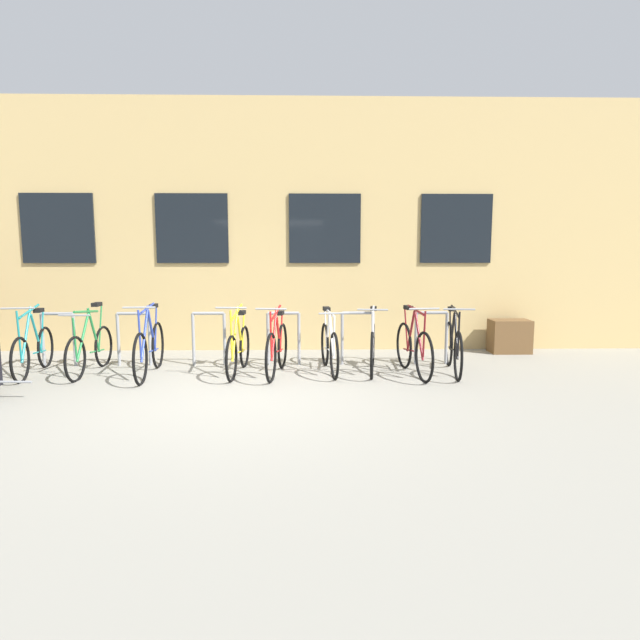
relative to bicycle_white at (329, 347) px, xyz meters
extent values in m
plane|color=gray|center=(-1.21, -1.42, -0.38)|extent=(42.00, 42.00, 0.00)
cube|color=tan|center=(-1.21, 5.15, 1.90)|extent=(28.00, 6.73, 4.55)
cube|color=black|center=(-4.81, 1.76, 1.86)|extent=(1.30, 0.04, 1.24)
cube|color=black|center=(-2.41, 1.76, 1.86)|extent=(1.30, 0.04, 1.24)
cube|color=black|center=(-0.01, 1.76, 1.86)|extent=(1.30, 0.04, 1.24)
cube|color=black|center=(2.39, 1.76, 1.86)|extent=(1.30, 0.04, 1.24)
cylinder|color=gray|center=(-4.57, 0.48, 0.04)|extent=(0.05, 0.05, 0.84)
cylinder|color=gray|center=(-4.07, 0.48, 0.04)|extent=(0.05, 0.05, 0.84)
cylinder|color=gray|center=(-4.32, 0.48, 0.46)|extent=(0.50, 0.05, 0.05)
cylinder|color=gray|center=(-3.37, 0.48, 0.04)|extent=(0.05, 0.05, 0.84)
cylinder|color=gray|center=(-2.87, 0.48, 0.04)|extent=(0.05, 0.05, 0.84)
cylinder|color=gray|center=(-3.12, 0.48, 0.46)|extent=(0.50, 0.05, 0.05)
cylinder|color=gray|center=(-2.17, 0.48, 0.04)|extent=(0.05, 0.05, 0.84)
cylinder|color=gray|center=(-1.67, 0.48, 0.04)|extent=(0.05, 0.05, 0.84)
cylinder|color=gray|center=(-1.92, 0.48, 0.46)|extent=(0.50, 0.05, 0.05)
cylinder|color=gray|center=(-0.97, 0.48, 0.04)|extent=(0.05, 0.05, 0.84)
cylinder|color=gray|center=(-0.47, 0.48, 0.04)|extent=(0.05, 0.05, 0.84)
cylinder|color=gray|center=(-0.72, 0.48, 0.46)|extent=(0.50, 0.05, 0.05)
cylinder|color=gray|center=(0.23, 0.48, 0.04)|extent=(0.05, 0.05, 0.84)
cylinder|color=gray|center=(0.73, 0.48, 0.04)|extent=(0.05, 0.05, 0.84)
cylinder|color=gray|center=(0.48, 0.48, 0.46)|extent=(0.50, 0.05, 0.05)
cylinder|color=gray|center=(1.43, 0.48, 0.04)|extent=(0.05, 0.05, 0.84)
cylinder|color=gray|center=(1.93, 0.48, 0.04)|extent=(0.05, 0.05, 0.84)
cylinder|color=gray|center=(1.68, 0.48, 0.46)|extent=(0.50, 0.05, 0.05)
torus|color=black|center=(-0.05, 0.48, -0.05)|extent=(0.12, 0.70, 0.70)
torus|color=black|center=(0.05, -0.48, -0.05)|extent=(0.12, 0.70, 0.70)
cylinder|color=silver|center=(0.02, -0.22, 0.22)|extent=(0.09, 0.46, 0.65)
cylinder|color=silver|center=(-0.02, 0.15, 0.21)|extent=(0.07, 0.34, 0.64)
cylinder|color=silver|center=(0.01, -0.07, 0.53)|extent=(0.12, 0.74, 0.05)
cylinder|color=silver|center=(-0.03, 0.24, -0.07)|extent=(0.08, 0.49, 0.07)
cylinder|color=silver|center=(-0.04, 0.39, 0.24)|extent=(0.05, 0.20, 0.58)
cylinder|color=silver|center=(0.05, -0.46, 0.24)|extent=(0.04, 0.08, 0.59)
cube|color=black|center=(-0.03, 0.30, 0.55)|extent=(0.12, 0.21, 0.06)
cylinder|color=gray|center=(0.05, -0.43, 0.57)|extent=(0.44, 0.07, 0.03)
torus|color=black|center=(-1.34, 0.37, -0.06)|extent=(0.09, 0.68, 0.68)
torus|color=black|center=(-1.41, -0.59, -0.06)|extent=(0.09, 0.68, 0.68)
cylinder|color=yellow|center=(-1.39, -0.33, 0.26)|extent=(0.07, 0.46, 0.76)
cylinder|color=yellow|center=(-1.36, 0.04, 0.19)|extent=(0.06, 0.33, 0.60)
cylinder|color=yellow|center=(-1.38, -0.18, 0.55)|extent=(0.09, 0.74, 0.19)
cylinder|color=yellow|center=(-1.36, 0.13, -0.08)|extent=(0.06, 0.48, 0.07)
cylinder|color=yellow|center=(-1.35, 0.28, 0.21)|extent=(0.04, 0.20, 0.55)
cylinder|color=yellow|center=(-1.41, -0.57, 0.29)|extent=(0.03, 0.08, 0.69)
cube|color=black|center=(-1.35, 0.19, 0.51)|extent=(0.11, 0.21, 0.06)
cylinder|color=gray|center=(-1.41, -0.54, 0.66)|extent=(0.44, 0.06, 0.03)
torus|color=black|center=(-2.71, 0.34, -0.03)|extent=(0.08, 0.75, 0.74)
torus|color=black|center=(-2.64, -0.75, -0.03)|extent=(0.08, 0.75, 0.74)
cylinder|color=#233893|center=(-2.66, -0.45, 0.29)|extent=(0.07, 0.53, 0.76)
cylinder|color=#233893|center=(-2.68, -0.02, 0.25)|extent=(0.06, 0.40, 0.69)
cylinder|color=#233893|center=(-2.67, -0.27, 0.62)|extent=(0.09, 0.86, 0.10)
cylinder|color=#233893|center=(-2.69, 0.07, -0.05)|extent=(0.06, 0.55, 0.08)
cylinder|color=#233893|center=(-2.70, 0.25, 0.28)|extent=(0.04, 0.20, 0.62)
cylinder|color=#233893|center=(-2.64, -0.72, 0.31)|extent=(0.03, 0.08, 0.68)
cube|color=black|center=(-2.70, 0.16, 0.62)|extent=(0.11, 0.21, 0.06)
cylinder|color=gray|center=(-2.65, -0.70, 0.69)|extent=(0.44, 0.05, 0.03)
torus|color=black|center=(-4.50, 0.41, -0.07)|extent=(0.13, 0.66, 0.67)
torus|color=black|center=(-4.37, -0.59, -0.07)|extent=(0.13, 0.66, 0.67)
cylinder|color=teal|center=(-4.41, -0.32, 0.26)|extent=(0.10, 0.49, 0.76)
cylinder|color=teal|center=(-4.46, 0.07, 0.20)|extent=(0.08, 0.36, 0.65)
cylinder|color=teal|center=(-4.43, -0.15, 0.57)|extent=(0.14, 0.79, 0.15)
cylinder|color=teal|center=(-4.47, 0.16, -0.09)|extent=(0.09, 0.51, 0.07)
cylinder|color=teal|center=(-4.49, 0.32, 0.23)|extent=(0.05, 0.20, 0.59)
cylinder|color=teal|center=(-4.37, -0.57, 0.28)|extent=(0.04, 0.08, 0.70)
cube|color=black|center=(-4.48, 0.23, 0.55)|extent=(0.13, 0.21, 0.06)
cylinder|color=gray|center=(-4.38, -0.54, 0.66)|extent=(0.44, 0.09, 0.03)
torus|color=black|center=(-3.61, 0.47, -0.07)|extent=(0.05, 0.67, 0.67)
torus|color=black|center=(-3.62, -0.55, -0.07)|extent=(0.05, 0.67, 0.67)
cylinder|color=#1E7238|center=(-3.62, -0.27, 0.21)|extent=(0.04, 0.49, 0.66)
cylinder|color=#1E7238|center=(-3.61, 0.12, 0.24)|extent=(0.04, 0.36, 0.73)
cylinder|color=#1E7238|center=(-3.61, -0.11, 0.56)|extent=(0.05, 0.79, 0.11)
cylinder|color=#1E7238|center=(-3.61, 0.21, -0.09)|extent=(0.03, 0.51, 0.07)
cylinder|color=#1E7238|center=(-3.61, 0.38, 0.27)|extent=(0.03, 0.20, 0.67)
cylinder|color=#1E7238|center=(-3.62, -0.53, 0.23)|extent=(0.03, 0.08, 0.59)
cube|color=black|center=(-3.61, 0.29, 0.63)|extent=(0.10, 0.20, 0.06)
cylinder|color=gray|center=(-3.62, -0.50, 0.56)|extent=(0.44, 0.03, 0.03)
torus|color=black|center=(1.95, 0.41, -0.04)|extent=(0.14, 0.73, 0.73)
torus|color=black|center=(1.82, -0.61, -0.04)|extent=(0.14, 0.73, 0.73)
cylinder|color=black|center=(1.85, -0.33, 0.26)|extent=(0.10, 0.50, 0.71)
cylinder|color=black|center=(1.91, 0.07, 0.22)|extent=(0.09, 0.37, 0.63)
cylinder|color=black|center=(1.88, -0.16, 0.56)|extent=(0.14, 0.80, 0.12)
cylinder|color=black|center=(1.92, 0.16, -0.06)|extent=(0.09, 0.52, 0.08)
cylinder|color=black|center=(1.94, 0.32, 0.24)|extent=(0.05, 0.20, 0.57)
cylinder|color=black|center=(1.82, -0.58, 0.28)|extent=(0.04, 0.08, 0.64)
cube|color=black|center=(1.93, 0.23, 0.55)|extent=(0.13, 0.21, 0.06)
cylinder|color=gray|center=(1.82, -0.56, 0.63)|extent=(0.44, 0.09, 0.03)
torus|color=black|center=(0.74, 0.50, -0.05)|extent=(0.14, 0.70, 0.70)
torus|color=black|center=(0.60, -0.47, -0.05)|extent=(0.14, 0.70, 0.70)
cylinder|color=#B7B7BC|center=(0.64, -0.20, 0.24)|extent=(0.10, 0.47, 0.70)
cylinder|color=#B7B7BC|center=(0.69, 0.17, 0.21)|extent=(0.08, 0.35, 0.64)
cylinder|color=#B7B7BC|center=(0.66, -0.05, 0.55)|extent=(0.14, 0.75, 0.10)
cylinder|color=#B7B7BC|center=(0.70, 0.26, -0.07)|extent=(0.09, 0.49, 0.07)
cylinder|color=#B7B7BC|center=(0.72, 0.41, 0.24)|extent=(0.05, 0.20, 0.58)
cylinder|color=#B7B7BC|center=(0.60, -0.45, 0.27)|extent=(0.04, 0.08, 0.64)
cube|color=black|center=(0.71, 0.32, 0.55)|extent=(0.13, 0.21, 0.06)
cylinder|color=gray|center=(0.61, -0.42, 0.62)|extent=(0.44, 0.09, 0.03)
torus|color=black|center=(-0.73, 0.30, -0.04)|extent=(0.13, 0.72, 0.72)
torus|color=black|center=(-0.85, -0.65, -0.04)|extent=(0.13, 0.72, 0.72)
cylinder|color=red|center=(-0.82, -0.39, 0.26)|extent=(0.09, 0.46, 0.73)
cylinder|color=red|center=(-0.77, -0.03, 0.20)|extent=(0.08, 0.33, 0.59)
cylinder|color=red|center=(-0.80, -0.24, 0.55)|extent=(0.13, 0.73, 0.17)
cylinder|color=red|center=(-0.76, 0.06, -0.06)|extent=(0.08, 0.48, 0.08)
cylinder|color=red|center=(-0.74, 0.21, 0.22)|extent=(0.05, 0.20, 0.53)
cylinder|color=red|center=(-0.85, -0.62, 0.29)|extent=(0.04, 0.08, 0.66)
cube|color=black|center=(-0.75, 0.12, 0.51)|extent=(0.12, 0.21, 0.06)
cylinder|color=gray|center=(-0.84, -0.60, 0.65)|extent=(0.44, 0.08, 0.03)
torus|color=black|center=(1.20, 0.26, -0.03)|extent=(0.13, 0.73, 0.74)
torus|color=black|center=(1.31, -0.69, -0.03)|extent=(0.13, 0.73, 0.74)
cylinder|color=maroon|center=(1.28, -0.43, 0.27)|extent=(0.09, 0.46, 0.72)
cylinder|color=maroon|center=(1.24, -0.07, 0.24)|extent=(0.08, 0.33, 0.66)
cylinder|color=maroon|center=(1.26, -0.28, 0.59)|extent=(0.12, 0.72, 0.09)
cylinder|color=maroon|center=(1.22, 0.02, -0.06)|extent=(0.08, 0.48, 0.08)
cylinder|color=maroon|center=(1.21, 0.17, 0.27)|extent=(0.05, 0.20, 0.60)
cylinder|color=maroon|center=(1.31, -0.66, 0.29)|extent=(0.04, 0.08, 0.66)
cube|color=black|center=(1.22, 0.08, 0.59)|extent=(0.12, 0.21, 0.06)
cylinder|color=gray|center=(1.31, -0.64, 0.65)|extent=(0.44, 0.08, 0.03)
cylinder|color=gray|center=(-4.03, -1.48, -0.16)|extent=(0.55, 0.05, 0.03)
cube|color=brown|center=(3.33, 1.43, -0.08)|extent=(0.70, 0.44, 0.60)
camera|label=1|loc=(-0.32, -7.96, 1.45)|focal=29.69mm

